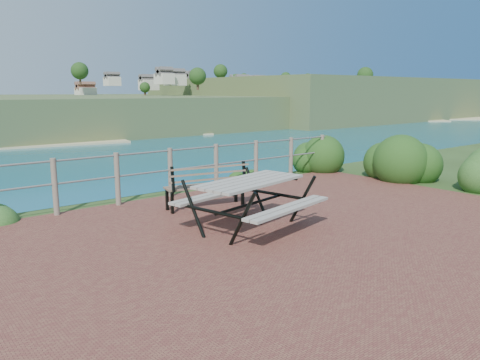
# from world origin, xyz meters

# --- Properties ---
(ground) EXTENTS (10.00, 7.00, 0.12)m
(ground) POSITION_xyz_m (0.00, 0.00, 0.00)
(ground) COLOR brown
(ground) RESTS_ON ground
(safety_railing) EXTENTS (9.40, 0.10, 1.00)m
(safety_railing) POSITION_xyz_m (0.00, 3.35, 0.57)
(safety_railing) COLOR #6B5B4C
(safety_railing) RESTS_ON ground
(distant_bay) EXTENTS (290.00, 232.36, 24.00)m
(distant_bay) POSITION_xyz_m (173.07, 202.61, -1.52)
(distant_bay) COLOR #435D2E
(distant_bay) RESTS_ON ground
(picnic_table) EXTENTS (1.96, 1.58, 0.78)m
(picnic_table) POSITION_xyz_m (-0.22, 0.58, 0.50)
(picnic_table) COLOR gray
(picnic_table) RESTS_ON ground
(park_bench) EXTENTS (1.55, 0.68, 0.85)m
(park_bench) POSITION_xyz_m (0.03, 2.15, 0.56)
(park_bench) COLOR brown
(park_bench) RESTS_ON ground
(shrub_right_front) EXTENTS (1.37, 1.37, 1.95)m
(shrub_right_front) POSITION_xyz_m (5.59, 1.56, 0.00)
(shrub_right_front) COLOR #254916
(shrub_right_front) RESTS_ON ground
(shrub_right_edge) EXTENTS (1.14, 1.14, 1.62)m
(shrub_right_edge) POSITION_xyz_m (4.62, 3.71, 0.00)
(shrub_right_edge) COLOR #254916
(shrub_right_edge) RESTS_ON ground
(shrub_lip_west) EXTENTS (0.82, 0.82, 0.59)m
(shrub_lip_west) POSITION_xyz_m (-3.12, 3.75, 0.00)
(shrub_lip_west) COLOR #27521E
(shrub_lip_west) RESTS_ON ground
(shrub_lip_east) EXTENTS (0.74, 0.74, 0.47)m
(shrub_lip_east) POSITION_xyz_m (2.53, 3.91, 0.00)
(shrub_lip_east) COLOR #254916
(shrub_lip_east) RESTS_ON ground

